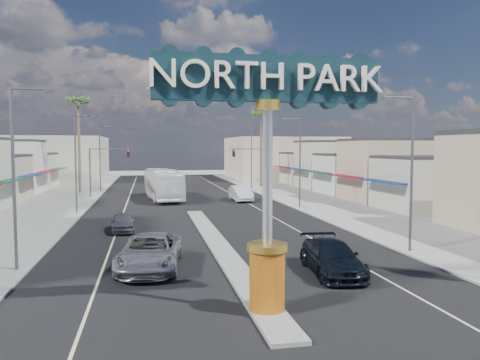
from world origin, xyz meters
name	(u,v)px	position (x,y,z in m)	size (l,w,h in m)	color
ground	(193,211)	(0.00, 30.00, 0.00)	(160.00, 160.00, 0.00)	gray
road	(193,211)	(0.00, 30.00, 0.01)	(20.00, 120.00, 0.01)	black
median_island	(218,245)	(0.00, 14.00, 0.08)	(1.30, 30.00, 0.16)	gray
sidewalk_left	(37,215)	(-14.00, 30.00, 0.06)	(8.00, 120.00, 0.12)	gray
sidewalk_right	(332,207)	(14.00, 30.00, 0.06)	(8.00, 120.00, 0.12)	gray
storefront_row_right	(365,171)	(24.00, 43.00, 3.00)	(12.00, 42.00, 6.00)	#B7B29E
backdrop_far_left	(47,159)	(-22.00, 75.00, 4.00)	(20.00, 20.00, 8.00)	#B7B29E
backdrop_far_right	(282,158)	(22.00, 75.00, 4.00)	(20.00, 20.00, 8.00)	beige
gateway_sign	(268,152)	(0.00, 1.98, 5.93)	(8.20, 1.50, 9.15)	#B15C0D
traffic_signal_left	(106,163)	(-9.18, 43.99, 4.27)	(5.09, 0.45, 6.00)	#47474C
traffic_signal_right	(254,162)	(9.18, 43.99, 4.27)	(5.09, 0.45, 6.00)	#47474C
streetlight_l_near	(17,169)	(-10.43, 10.00, 5.07)	(2.03, 0.22, 9.00)	#47474C
streetlight_l_mid	(77,159)	(-10.43, 30.00, 5.07)	(2.03, 0.22, 9.00)	#47474C
streetlight_l_far	(101,155)	(-10.43, 52.00, 5.07)	(2.03, 0.22, 9.00)	#47474C
streetlight_r_near	(409,165)	(10.43, 10.00, 5.07)	(2.03, 0.22, 9.00)	#47474C
streetlight_r_mid	(298,158)	(10.43, 30.00, 5.07)	(2.03, 0.22, 9.00)	#47474C
streetlight_r_far	(250,154)	(10.43, 52.00, 5.07)	(2.03, 0.22, 9.00)	#47474C
palm_left_far	(78,106)	(-13.00, 50.00, 11.50)	(2.60, 2.60, 13.10)	brown
palm_right_mid	(261,118)	(13.00, 56.00, 10.60)	(2.60, 2.60, 12.10)	brown
palm_right_far	(264,110)	(15.00, 62.00, 12.39)	(2.60, 2.60, 14.10)	brown
suv_left	(150,252)	(-4.17, 9.15, 0.87)	(2.89, 6.26, 1.74)	#9E9DA2
suv_right	(332,257)	(4.44, 6.69, 0.79)	(2.22, 5.45, 1.58)	black
car_parked_left	(123,222)	(-6.02, 20.28, 0.69)	(1.64, 4.07, 1.39)	slate
car_parked_right	(241,193)	(6.12, 37.56, 0.88)	(1.86, 5.33, 1.76)	silver
city_bus	(163,184)	(-2.48, 40.97, 1.78)	(2.99, 12.77, 3.56)	white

